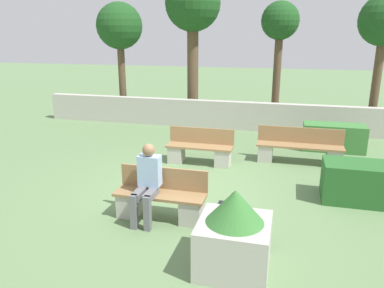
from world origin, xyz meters
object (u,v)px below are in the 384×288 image
Objects in this scene: bench_front at (161,200)px; tree_center_left at (193,8)px; suitcase at (232,219)px; bench_left_side at (299,150)px; tree_center_right at (280,26)px; tree_rightmost at (384,24)px; tree_leftmost at (120,28)px; planter_corner_left at (234,234)px; person_seated_man at (147,180)px; bench_right_side at (200,151)px.

tree_center_left is at bearing 100.35° from bench_front.
tree_center_left is at bearing 108.87° from suitcase.
bench_left_side is 5.70m from tree_center_right.
bench_left_side is 5.55m from tree_rightmost.
tree_rightmost is at bearing -0.18° from tree_leftmost.
planter_corner_left is at bearing -90.58° from tree_center_right.
tree_leftmost reaches higher than person_seated_man.
planter_corner_left is 0.28× the size of tree_leftmost.
suitcase is 0.17× the size of tree_rightmost.
tree_leftmost is at bearing 157.04° from bench_left_side.
suitcase is (-1.10, -3.92, -0.09)m from bench_left_side.
person_seated_man is 9.60m from tree_rightmost.
tree_center_left is at bearing 99.23° from bench_right_side.
tree_rightmost is (8.97, -0.03, 0.10)m from tree_leftmost.
tree_leftmost is at bearing 118.77° from bench_front.
tree_rightmost is (3.46, 7.88, 3.18)m from suitcase.
tree_rightmost is at bearing 67.35° from bench_left_side.
tree_center_left reaches higher than tree_rightmost.
bench_front is 2.99m from bench_right_side.
suitcase is 9.21m from tree_center_right.
person_seated_man is at bearing -143.29° from bench_front.
planter_corner_left is 10.87m from tree_leftmost.
bench_left_side is (2.40, 3.68, 0.02)m from bench_front.
planter_corner_left is 0.27× the size of tree_rightmost.
bench_right_side is 3.49m from suitcase.
bench_front and bench_right_side have the same top height.
bench_front is 1.18× the size of person_seated_man.
bench_front is 0.31× the size of tree_center_left.
bench_front is at bearing 36.71° from person_seated_man.
person_seated_man is 0.31× the size of tree_rightmost.
planter_corner_left is at bearing -92.76° from bench_left_side.
bench_left_side and bench_right_side have the same top height.
tree_leftmost is at bearing 179.82° from tree_rightmost.
planter_corner_left is at bearing -77.73° from bench_right_side.
tree_rightmost is at bearing 58.06° from bench_front.
tree_center_right is at bearing 14.44° from tree_center_left.
suitcase is at bearing -10.39° from bench_front.
planter_corner_left is (-0.93, -4.85, 0.18)m from bench_left_side.
suitcase is 9.17m from tree_rightmost.
tree_leftmost is 5.82m from tree_center_right.
person_seated_man is at bearing -62.70° from tree_leftmost.
bench_front is at bearing -100.55° from tree_center_right.
bench_right_side reaches higher than suitcase.
person_seated_man is 1.96m from planter_corner_left.
person_seated_man is 1.56m from suitcase.
planter_corner_left is 10.00m from tree_center_right.
bench_right_side is 6.08m from tree_center_left.
tree_leftmost is (-5.68, 8.83, 2.81)m from planter_corner_left.
bench_front is at bearing 169.61° from suitcase.
tree_center_left is (-2.70, 7.89, 3.73)m from suitcase.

